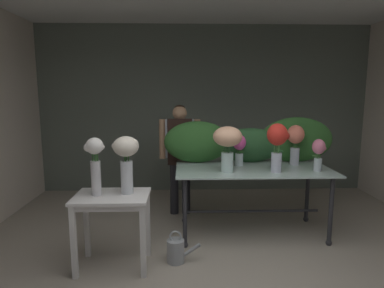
% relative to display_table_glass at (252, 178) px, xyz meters
% --- Properties ---
extents(ground_plane, '(8.02, 8.02, 0.00)m').
position_rel_display_table_glass_xyz_m(ground_plane, '(-0.47, 0.11, -0.71)').
color(ground_plane, '#9E9384').
extents(wall_back, '(5.79, 0.12, 2.87)m').
position_rel_display_table_glass_xyz_m(wall_back, '(-0.47, 1.93, 0.73)').
color(wall_back, slate).
rests_on(wall_back, ground).
extents(display_table_glass, '(1.86, 0.91, 0.84)m').
position_rel_display_table_glass_xyz_m(display_table_glass, '(0.00, 0.00, 0.00)').
color(display_table_glass, '#B1CCC6').
rests_on(display_table_glass, ground).
extents(side_table_white, '(0.72, 0.51, 0.75)m').
position_rel_display_table_glass_xyz_m(side_table_white, '(-1.55, -0.74, -0.07)').
color(side_table_white, white).
rests_on(side_table_white, ground).
extents(florist, '(0.58, 0.24, 1.57)m').
position_rel_display_table_glass_xyz_m(florist, '(-0.89, 0.71, 0.26)').
color(florist, '#232328').
rests_on(florist, ground).
extents(foliage_backdrop, '(2.20, 0.29, 0.59)m').
position_rel_display_table_glass_xyz_m(foliage_backdrop, '(-0.04, 0.34, 0.39)').
color(foliage_backdrop, '#2D6028').
rests_on(foliage_backdrop, display_table_glass).
extents(vase_scarlet_snapdragons, '(0.25, 0.23, 0.56)m').
position_rel_display_table_glass_xyz_m(vase_scarlet_snapdragons, '(0.22, -0.22, 0.48)').
color(vase_scarlet_snapdragons, silver).
rests_on(vase_scarlet_snapdragons, display_table_glass).
extents(vase_rosy_roses, '(0.15, 0.15, 0.38)m').
position_rel_display_table_glass_xyz_m(vase_rosy_roses, '(0.72, -0.18, 0.35)').
color(vase_rosy_roses, silver).
rests_on(vase_rosy_roses, display_table_glass).
extents(vase_peach_peonies, '(0.33, 0.33, 0.53)m').
position_rel_display_table_glass_xyz_m(vase_peach_peonies, '(-0.34, -0.19, 0.48)').
color(vase_peach_peonies, silver).
rests_on(vase_peach_peonies, display_table_glass).
extents(vase_fuchsia_freesia, '(0.16, 0.16, 0.39)m').
position_rel_display_table_glass_xyz_m(vase_fuchsia_freesia, '(-0.15, 0.13, 0.35)').
color(vase_fuchsia_freesia, silver).
rests_on(vase_fuchsia_freesia, display_table_glass).
extents(vase_coral_hydrangea, '(0.21, 0.21, 0.50)m').
position_rel_display_table_glass_xyz_m(vase_coral_hydrangea, '(0.56, 0.16, 0.44)').
color(vase_coral_hydrangea, silver).
rests_on(vase_coral_hydrangea, display_table_glass).
extents(vase_white_roses_tall, '(0.19, 0.17, 0.57)m').
position_rel_display_table_glass_xyz_m(vase_white_roses_tall, '(-1.70, -0.74, 0.37)').
color(vase_white_roses_tall, silver).
rests_on(vase_white_roses_tall, side_table_white).
extents(vase_cream_lisianthus_tall, '(0.27, 0.25, 0.57)m').
position_rel_display_table_glass_xyz_m(vase_cream_lisianthus_tall, '(-1.40, -0.69, 0.41)').
color(vase_cream_lisianthus_tall, silver).
rests_on(vase_cream_lisianthus_tall, side_table_white).
extents(watering_can, '(0.35, 0.18, 0.34)m').
position_rel_display_table_glass_xyz_m(watering_can, '(-0.92, -0.68, -0.58)').
color(watering_can, '#999EA3').
rests_on(watering_can, ground).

